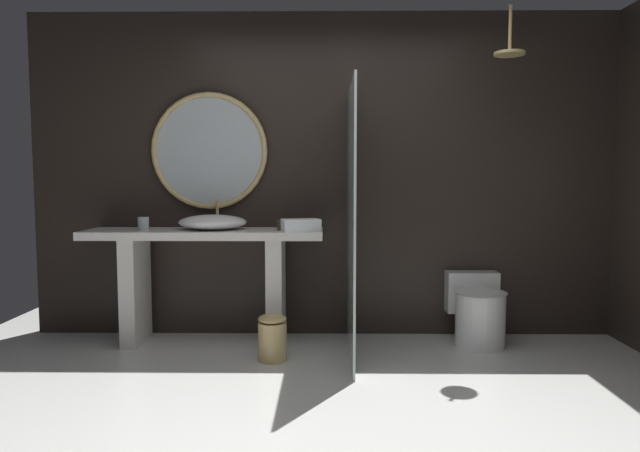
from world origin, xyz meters
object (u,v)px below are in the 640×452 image
object	(u,v)px
round_wall_mirror	(209,151)
folded_hand_towel	(301,225)
tissue_box	(288,225)
toilet	(477,310)
vessel_sink	(213,222)
waste_bin	(272,337)
rain_shower_head	(510,49)
tumbler_cup	(143,224)

from	to	relation	value
round_wall_mirror	folded_hand_towel	xyz separation A→B (m)	(0.75, -0.37, -0.57)
tissue_box	toilet	world-z (taller)	tissue_box
vessel_sink	waste_bin	xyz separation A→B (m)	(0.50, -0.44, -0.78)
tissue_box	folded_hand_towel	bearing A→B (deg)	-50.81
rain_shower_head	tumbler_cup	bearing A→B (deg)	176.49
tumbler_cup	waste_bin	bearing A→B (deg)	-20.54
round_wall_mirror	rain_shower_head	size ratio (longest dim) A/B	2.69
tissue_box	rain_shower_head	world-z (taller)	rain_shower_head
rain_shower_head	toilet	distance (m)	1.95
tumbler_cup	round_wall_mirror	bearing A→B (deg)	32.00
round_wall_mirror	tissue_box	bearing A→B (deg)	-20.86
tumbler_cup	round_wall_mirror	distance (m)	0.78
rain_shower_head	waste_bin	distance (m)	2.64
toilet	folded_hand_towel	world-z (taller)	folded_hand_towel
toilet	folded_hand_towel	size ratio (longest dim) A/B	2.17
tissue_box	rain_shower_head	size ratio (longest dim) A/B	0.46
waste_bin	folded_hand_towel	bearing A→B (deg)	57.03
round_wall_mirror	waste_bin	size ratio (longest dim) A/B	2.84
vessel_sink	tumbler_cup	world-z (taller)	vessel_sink
tissue_box	toilet	size ratio (longest dim) A/B	0.27
vessel_sink	folded_hand_towel	world-z (taller)	vessel_sink
waste_bin	folded_hand_towel	xyz separation A→B (m)	(0.19, 0.29, 0.77)
tissue_box	rain_shower_head	bearing A→B (deg)	-7.23
vessel_sink	round_wall_mirror	bearing A→B (deg)	105.62
vessel_sink	waste_bin	world-z (taller)	vessel_sink
tissue_box	folded_hand_towel	world-z (taller)	folded_hand_towel
tissue_box	waste_bin	bearing A→B (deg)	-101.94
tissue_box	round_wall_mirror	world-z (taller)	round_wall_mirror
tissue_box	toilet	bearing A→B (deg)	1.04
waste_bin	round_wall_mirror	bearing A→B (deg)	130.19
toilet	rain_shower_head	bearing A→B (deg)	-61.49
tumbler_cup	round_wall_mirror	xyz separation A→B (m)	(0.45, 0.28, 0.56)
round_wall_mirror	folded_hand_towel	bearing A→B (deg)	-26.35
vessel_sink	toilet	xyz separation A→B (m)	(2.05, 0.01, -0.68)
tumbler_cup	rain_shower_head	distance (m)	2.97
tumbler_cup	rain_shower_head	world-z (taller)	rain_shower_head
tissue_box	round_wall_mirror	bearing A→B (deg)	159.14
toilet	waste_bin	size ratio (longest dim) A/B	1.82
waste_bin	toilet	bearing A→B (deg)	15.94
folded_hand_towel	vessel_sink	bearing A→B (deg)	168.07
folded_hand_towel	waste_bin	bearing A→B (deg)	-122.97
round_wall_mirror	rain_shower_head	bearing A→B (deg)	-11.35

